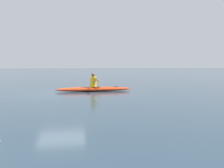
% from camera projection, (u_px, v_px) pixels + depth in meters
% --- Properties ---
extents(ground_plane, '(160.00, 160.00, 0.00)m').
position_uv_depth(ground_plane, '(61.00, 93.00, 11.57)').
color(ground_plane, '#283D4C').
extents(kayak, '(4.34, 0.76, 0.25)m').
position_uv_depth(kayak, '(94.00, 89.00, 12.42)').
color(kayak, red).
rests_on(kayak, ground).
extents(kayaker, '(0.43, 2.47, 0.79)m').
position_uv_depth(kayaker, '(94.00, 81.00, 12.38)').
color(kayaker, yellow).
rests_on(kayaker, kayak).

